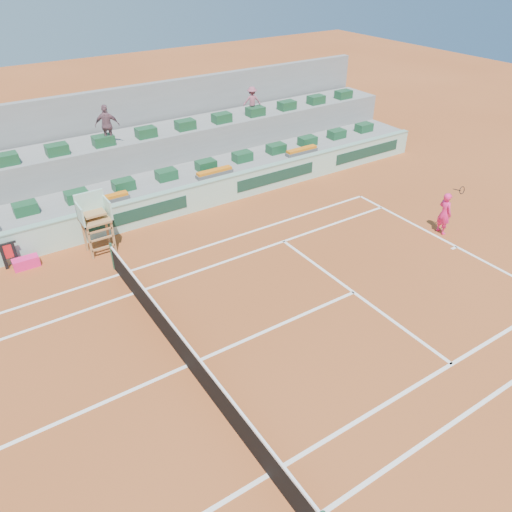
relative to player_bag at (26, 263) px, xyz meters
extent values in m
plane|color=#98451D|center=(2.69, -7.83, -0.20)|extent=(90.00, 90.00, 0.00)
cube|color=gray|center=(2.69, 2.87, 0.40)|extent=(36.00, 4.00, 1.20)
cube|color=gray|center=(2.69, 4.47, 1.10)|extent=(36.00, 2.40, 2.60)
cube|color=gray|center=(2.69, 6.07, 2.00)|extent=(36.00, 0.40, 4.40)
cube|color=#FF2174|center=(0.00, 0.00, 0.00)|extent=(0.91, 0.41, 0.41)
imported|color=#7A515C|center=(4.94, 3.78, 3.28)|extent=(1.12, 0.82, 1.77)
imported|color=#9A4D60|center=(12.64, 4.11, 3.10)|extent=(1.04, 0.81, 1.42)
cube|color=white|center=(14.57, -7.83, -0.20)|extent=(0.12, 10.97, 0.01)
cube|color=white|center=(2.69, -2.35, -0.20)|extent=(23.77, 0.12, 0.01)
cube|color=white|center=(2.69, -11.95, -0.20)|extent=(23.77, 0.12, 0.01)
cube|color=white|center=(2.69, -3.72, -0.20)|extent=(23.77, 0.12, 0.01)
cube|color=white|center=(9.09, -7.83, -0.20)|extent=(0.12, 8.23, 0.01)
cube|color=white|center=(2.69, -7.83, -0.20)|extent=(12.80, 0.12, 0.01)
cube|color=white|center=(14.42, -7.83, -0.20)|extent=(0.30, 0.12, 0.01)
cube|color=black|center=(2.69, -7.83, 0.26)|extent=(0.03, 11.87, 0.92)
cube|color=white|center=(2.69, -7.83, 0.75)|extent=(0.06, 11.87, 0.07)
cylinder|color=#1E472F|center=(2.69, -1.90, 0.35)|extent=(0.10, 0.10, 1.10)
cube|color=#AAD6C0|center=(2.69, 0.67, 0.40)|extent=(36.00, 0.30, 1.20)
cube|color=#7DA893|center=(2.69, 0.67, 1.03)|extent=(36.00, 0.34, 0.06)
cube|color=#153B2D|center=(4.69, 0.51, 0.45)|extent=(4.40, 0.02, 0.56)
cube|color=#153B2D|center=(11.69, 0.51, 0.45)|extent=(4.40, 0.02, 0.56)
cube|color=#153B2D|center=(17.69, 0.51, 0.45)|extent=(4.40, 0.02, 0.56)
cube|color=#A16D3D|center=(2.24, -0.78, 0.47)|extent=(0.08, 0.08, 1.35)
cube|color=#A16D3D|center=(3.14, -0.78, 0.47)|extent=(0.08, 0.08, 1.35)
cube|color=#A16D3D|center=(2.24, -0.08, 0.47)|extent=(0.08, 0.08, 1.35)
cube|color=#A16D3D|center=(3.14, -0.08, 0.47)|extent=(0.08, 0.08, 1.35)
cube|color=#A16D3D|center=(2.69, -0.43, 1.19)|extent=(1.10, 0.90, 0.08)
cube|color=#AAD6C0|center=(2.69, -0.05, 1.70)|extent=(1.10, 0.08, 1.00)
cube|color=#AAD6C0|center=(2.17, -0.43, 1.55)|extent=(0.06, 0.90, 0.80)
cube|color=#AAD6C0|center=(3.21, -0.43, 1.55)|extent=(0.06, 0.90, 0.80)
cube|color=#A16D3D|center=(2.69, -0.33, 1.43)|extent=(0.80, 0.60, 0.08)
cube|color=#A16D3D|center=(2.69, -0.78, 0.15)|extent=(0.90, 0.08, 0.06)
cube|color=#A16D3D|center=(2.69, -0.78, 0.55)|extent=(0.90, 0.08, 0.06)
cube|color=#A16D3D|center=(2.69, -0.78, 0.90)|extent=(0.90, 0.08, 0.06)
cube|color=#194B29|center=(0.69, 1.97, 1.22)|extent=(0.90, 0.60, 0.44)
cube|color=#194B29|center=(2.69, 1.97, 1.22)|extent=(0.90, 0.60, 0.44)
cube|color=#194B29|center=(4.69, 1.97, 1.22)|extent=(0.90, 0.60, 0.44)
cube|color=#194B29|center=(6.69, 1.97, 1.22)|extent=(0.90, 0.60, 0.44)
cube|color=#194B29|center=(8.69, 1.97, 1.22)|extent=(0.90, 0.60, 0.44)
cube|color=#194B29|center=(10.69, 1.97, 1.22)|extent=(0.90, 0.60, 0.44)
cube|color=#194B29|center=(12.69, 1.97, 1.22)|extent=(0.90, 0.60, 0.44)
cube|color=#194B29|center=(14.69, 1.97, 1.22)|extent=(0.90, 0.60, 0.44)
cube|color=#194B29|center=(16.69, 1.97, 1.22)|extent=(0.90, 0.60, 0.44)
cube|color=#194B29|center=(18.69, 1.97, 1.22)|extent=(0.90, 0.60, 0.44)
cube|color=#194B29|center=(0.69, 3.87, 2.62)|extent=(0.90, 0.60, 0.44)
cube|color=#194B29|center=(2.69, 3.87, 2.62)|extent=(0.90, 0.60, 0.44)
cube|color=#194B29|center=(4.69, 3.87, 2.62)|extent=(0.90, 0.60, 0.44)
cube|color=#194B29|center=(6.69, 3.87, 2.62)|extent=(0.90, 0.60, 0.44)
cube|color=#194B29|center=(8.69, 3.87, 2.62)|extent=(0.90, 0.60, 0.44)
cube|color=#194B29|center=(10.69, 3.87, 2.62)|extent=(0.90, 0.60, 0.44)
cube|color=#194B29|center=(12.69, 3.87, 2.62)|extent=(0.90, 0.60, 0.44)
cube|color=#194B29|center=(14.69, 3.87, 2.62)|extent=(0.90, 0.60, 0.44)
cube|color=#194B29|center=(16.69, 3.87, 2.62)|extent=(0.90, 0.60, 0.44)
cube|color=#194B29|center=(18.69, 3.87, 2.62)|extent=(0.90, 0.60, 0.44)
cube|color=#535353|center=(3.69, 1.17, 1.08)|extent=(1.80, 0.36, 0.16)
cube|color=orange|center=(3.69, 1.17, 1.22)|extent=(1.70, 0.32, 0.12)
cube|color=#535353|center=(8.69, 1.17, 1.08)|extent=(1.80, 0.36, 0.16)
cube|color=orange|center=(8.69, 1.17, 1.22)|extent=(1.70, 0.32, 0.12)
cube|color=#535353|center=(13.69, 1.17, 1.08)|extent=(1.80, 0.36, 0.16)
cube|color=orange|center=(13.69, 1.17, 1.22)|extent=(1.70, 0.32, 0.12)
cube|color=black|center=(-0.64, 0.32, 0.30)|extent=(0.11, 0.11, 1.00)
cube|color=black|center=(-0.24, 0.32, 0.30)|extent=(0.11, 0.11, 1.00)
cube|color=black|center=(-0.44, 0.32, 0.80)|extent=(0.68, 0.09, 0.06)
cube|color=red|center=(-0.44, 0.30, 0.50)|extent=(0.50, 0.05, 0.56)
imported|color=#FF2174|center=(14.97, -6.69, 0.69)|extent=(0.52, 0.71, 1.79)
cylinder|color=black|center=(14.97, -6.99, 1.85)|extent=(0.03, 0.35, 0.09)
torus|color=black|center=(14.97, -7.21, 1.92)|extent=(0.31, 0.08, 0.31)
camera|label=1|loc=(-1.33, -17.55, 10.13)|focal=35.00mm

